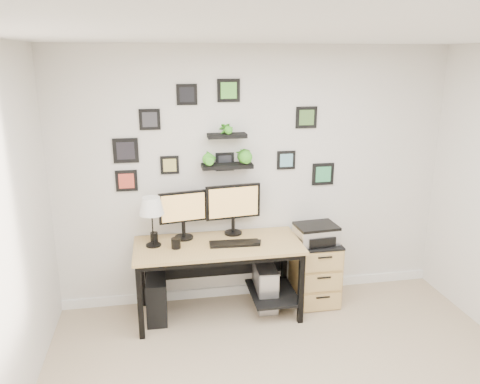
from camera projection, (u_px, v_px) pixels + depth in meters
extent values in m
plane|color=white|center=(335.00, 33.00, 2.51)|extent=(4.00, 4.00, 0.00)
plane|color=silver|center=(255.00, 177.00, 4.76)|extent=(4.00, 0.00, 4.00)
cube|color=white|center=(254.00, 288.00, 5.09)|extent=(4.00, 0.03, 0.10)
cube|color=tan|center=(218.00, 245.00, 4.49)|extent=(1.60, 0.70, 0.03)
cube|color=black|center=(218.00, 249.00, 4.50)|extent=(1.54, 0.64, 0.05)
cube|color=black|center=(214.00, 258.00, 4.88)|extent=(1.44, 0.02, 0.41)
cube|color=black|center=(273.00, 292.00, 4.74)|extent=(0.45, 0.63, 0.03)
cube|color=black|center=(140.00, 303.00, 4.18)|extent=(0.05, 0.05, 0.72)
cube|color=black|center=(142.00, 273.00, 4.75)|extent=(0.05, 0.05, 0.72)
cube|color=black|center=(301.00, 289.00, 4.44)|extent=(0.05, 0.05, 0.72)
cube|color=black|center=(284.00, 262.00, 5.01)|extent=(0.05, 0.05, 0.72)
cylinder|color=black|center=(184.00, 237.00, 4.62)|extent=(0.21, 0.21, 0.02)
cylinder|color=black|center=(184.00, 230.00, 4.60)|extent=(0.04, 0.04, 0.16)
cube|color=black|center=(183.00, 207.00, 4.53)|extent=(0.47, 0.11, 0.31)
cube|color=tan|center=(183.00, 208.00, 4.51)|extent=(0.42, 0.08, 0.27)
cylinder|color=black|center=(233.00, 233.00, 4.74)|extent=(0.20, 0.20, 0.02)
cylinder|color=black|center=(233.00, 225.00, 4.72)|extent=(0.04, 0.04, 0.16)
cube|color=black|center=(233.00, 202.00, 4.65)|extent=(0.56, 0.09, 0.35)
cube|color=tan|center=(234.00, 202.00, 4.63)|extent=(0.50, 0.06, 0.30)
cube|color=black|center=(234.00, 243.00, 4.47)|extent=(0.48, 0.17, 0.02)
cube|color=black|center=(257.00, 243.00, 4.48)|extent=(0.09, 0.11, 0.03)
cylinder|color=black|center=(154.00, 245.00, 4.45)|extent=(0.15, 0.15, 0.01)
cylinder|color=black|center=(152.00, 223.00, 4.38)|extent=(0.01, 0.01, 0.44)
cone|color=white|center=(151.00, 206.00, 4.34)|extent=(0.24, 0.24, 0.16)
cylinder|color=black|center=(176.00, 243.00, 4.37)|extent=(0.09, 0.09, 0.10)
cylinder|color=black|center=(154.00, 237.00, 4.53)|extent=(0.07, 0.07, 0.09)
cube|color=black|center=(157.00, 298.00, 4.57)|extent=(0.20, 0.44, 0.43)
cube|color=gray|center=(265.00, 285.00, 4.79)|extent=(0.22, 0.45, 0.45)
cube|color=silver|center=(269.00, 296.00, 4.58)|extent=(0.18, 0.02, 0.42)
cube|color=tan|center=(315.00, 271.00, 4.88)|extent=(0.42, 0.50, 0.65)
cube|color=black|center=(316.00, 242.00, 4.78)|extent=(0.43, 0.51, 0.02)
cube|color=tan|center=(322.00, 302.00, 4.69)|extent=(0.39, 0.02, 0.18)
cylinder|color=black|center=(323.00, 297.00, 4.66)|extent=(0.14, 0.02, 0.02)
cube|color=tan|center=(323.00, 283.00, 4.63)|extent=(0.39, 0.02, 0.18)
cylinder|color=black|center=(324.00, 278.00, 4.60)|extent=(0.14, 0.02, 0.02)
cube|color=tan|center=(324.00, 263.00, 4.57)|extent=(0.39, 0.02, 0.18)
cylinder|color=black|center=(325.00, 258.00, 4.54)|extent=(0.14, 0.02, 0.02)
cube|color=silver|center=(316.00, 235.00, 4.72)|extent=(0.43, 0.34, 0.16)
cube|color=black|center=(316.00, 226.00, 4.70)|extent=(0.43, 0.34, 0.03)
cube|color=black|center=(323.00, 243.00, 4.58)|extent=(0.28, 0.04, 0.09)
cube|color=black|center=(227.00, 166.00, 4.58)|extent=(0.50, 0.18, 0.04)
cube|color=black|center=(227.00, 136.00, 4.49)|extent=(0.38, 0.15, 0.04)
imported|color=green|center=(210.00, 151.00, 4.51)|extent=(0.15, 0.12, 0.27)
imported|color=green|center=(244.00, 150.00, 4.57)|extent=(0.15, 0.15, 0.27)
imported|color=green|center=(227.00, 120.00, 4.45)|extent=(0.13, 0.09, 0.25)
cube|color=black|center=(229.00, 90.00, 4.46)|extent=(0.22, 0.02, 0.22)
cube|color=#54B13B|center=(229.00, 90.00, 4.45)|extent=(0.15, 0.00, 0.15)
cube|color=black|center=(187.00, 95.00, 4.40)|extent=(0.20, 0.02, 0.20)
cube|color=black|center=(187.00, 95.00, 4.39)|extent=(0.14, 0.00, 0.14)
cube|color=black|center=(150.00, 119.00, 4.40)|extent=(0.20, 0.02, 0.20)
cube|color=#2F2E33|center=(150.00, 120.00, 4.39)|extent=(0.14, 0.00, 0.14)
cube|color=black|center=(170.00, 165.00, 4.56)|extent=(0.18, 0.02, 0.18)
cube|color=tan|center=(170.00, 165.00, 4.55)|extent=(0.13, 0.00, 0.13)
cube|color=black|center=(306.00, 117.00, 4.67)|extent=(0.22, 0.02, 0.22)
cube|color=#497434|center=(307.00, 118.00, 4.66)|extent=(0.15, 0.00, 0.15)
cube|color=black|center=(126.00, 151.00, 4.44)|extent=(0.24, 0.02, 0.24)
cube|color=black|center=(126.00, 151.00, 4.43)|extent=(0.17, 0.00, 0.17)
cube|color=black|center=(225.00, 162.00, 4.65)|extent=(0.18, 0.02, 0.18)
cube|color=#242328|center=(225.00, 162.00, 4.64)|extent=(0.13, 0.00, 0.13)
cube|color=black|center=(323.00, 174.00, 4.87)|extent=(0.23, 0.02, 0.23)
cube|color=#37995F|center=(323.00, 174.00, 4.86)|extent=(0.16, 0.00, 0.16)
cube|color=black|center=(286.00, 160.00, 4.76)|extent=(0.19, 0.02, 0.19)
cube|color=#649EAF|center=(286.00, 160.00, 4.75)|extent=(0.13, 0.00, 0.13)
cube|color=black|center=(126.00, 181.00, 4.52)|extent=(0.21, 0.02, 0.21)
cube|color=#CB432F|center=(126.00, 181.00, 4.51)|extent=(0.15, 0.00, 0.15)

